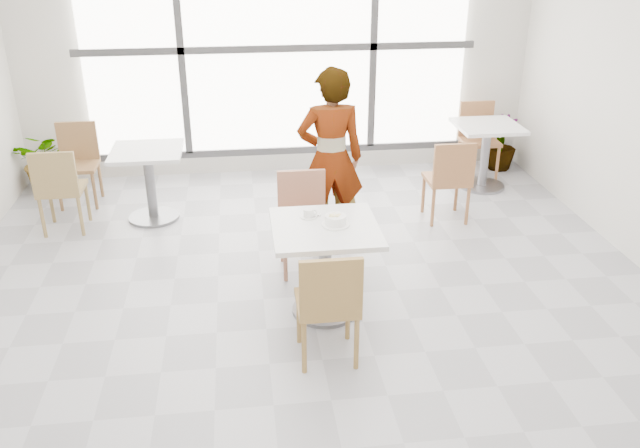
{
  "coord_description": "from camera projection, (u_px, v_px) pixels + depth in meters",
  "views": [
    {
      "loc": [
        -0.5,
        -4.23,
        2.84
      ],
      "look_at": [
        0.0,
        -0.3,
        1.0
      ],
      "focal_mm": 36.95,
      "sensor_mm": 36.0,
      "label": 1
    }
  ],
  "objects": [
    {
      "name": "floor",
      "position": [
        315.0,
        325.0,
        5.06
      ],
      "size": [
        7.0,
        7.0,
        0.0
      ],
      "primitive_type": "plane",
      "color": "#9E9EA5",
      "rests_on": "ground"
    },
    {
      "name": "wall_back",
      "position": [
        278.0,
        47.0,
        7.58
      ],
      "size": [
        6.0,
        0.0,
        6.0
      ],
      "primitive_type": "plane",
      "rotation": [
        1.57,
        0.0,
        0.0
      ],
      "color": "silver",
      "rests_on": "ground"
    },
    {
      "name": "window",
      "position": [
        279.0,
        48.0,
        7.52
      ],
      "size": [
        4.6,
        0.07,
        2.52
      ],
      "color": "white",
      "rests_on": "ground"
    },
    {
      "name": "main_table",
      "position": [
        325.0,
        253.0,
        5.03
      ],
      "size": [
        0.8,
        0.8,
        0.75
      ],
      "color": "silver",
      "rests_on": "ground"
    },
    {
      "name": "chair_near",
      "position": [
        329.0,
        301.0,
        4.44
      ],
      "size": [
        0.42,
        0.42,
        0.87
      ],
      "rotation": [
        0.0,
        0.0,
        3.14
      ],
      "color": "olive",
      "rests_on": "ground"
    },
    {
      "name": "chair_far",
      "position": [
        303.0,
        214.0,
        5.74
      ],
      "size": [
        0.42,
        0.42,
        0.87
      ],
      "color": "#A1684E",
      "rests_on": "ground"
    },
    {
      "name": "oatmeal_bowl",
      "position": [
        336.0,
        220.0,
        4.92
      ],
      "size": [
        0.21,
        0.21,
        0.09
      ],
      "color": "white",
      "rests_on": "main_table"
    },
    {
      "name": "coffee_cup",
      "position": [
        309.0,
        214.0,
        5.06
      ],
      "size": [
        0.16,
        0.13,
        0.07
      ],
      "color": "silver",
      "rests_on": "main_table"
    },
    {
      "name": "person",
      "position": [
        331.0,
        159.0,
        6.02
      ],
      "size": [
        0.63,
        0.43,
        1.69
      ],
      "primitive_type": "imported",
      "rotation": [
        0.0,
        0.0,
        3.18
      ],
      "color": "black",
      "rests_on": "ground"
    },
    {
      "name": "bg_table_left",
      "position": [
        149.0,
        174.0,
        6.67
      ],
      "size": [
        0.7,
        0.7,
        0.75
      ],
      "color": "silver",
      "rests_on": "ground"
    },
    {
      "name": "bg_table_right",
      "position": [
        486.0,
        147.0,
        7.48
      ],
      "size": [
        0.7,
        0.7,
        0.75
      ],
      "color": "white",
      "rests_on": "ground"
    },
    {
      "name": "bg_chair_left_near",
      "position": [
        59.0,
        185.0,
        6.36
      ],
      "size": [
        0.42,
        0.42,
        0.87
      ],
      "rotation": [
        0.0,
        0.0,
        3.14
      ],
      "color": "olive",
      "rests_on": "ground"
    },
    {
      "name": "bg_chair_left_far",
      "position": [
        78.0,
        158.0,
        7.1
      ],
      "size": [
        0.42,
        0.42,
        0.87
      ],
      "color": "brown",
      "rests_on": "ground"
    },
    {
      "name": "bg_chair_right_near",
      "position": [
        450.0,
        176.0,
        6.6
      ],
      "size": [
        0.42,
        0.42,
        0.87
      ],
      "rotation": [
        0.0,
        0.0,
        3.14
      ],
      "color": "#9C643C",
      "rests_on": "ground"
    },
    {
      "name": "bg_chair_right_far",
      "position": [
        478.0,
        134.0,
        7.89
      ],
      "size": [
        0.42,
        0.42,
        0.87
      ],
      "color": "#A26940",
      "rests_on": "ground"
    },
    {
      "name": "plant_left",
      "position": [
        45.0,
        161.0,
        7.47
      ],
      "size": [
        0.73,
        0.67,
        0.69
      ],
      "primitive_type": "imported",
      "rotation": [
        0.0,
        0.0,
        -0.23
      ],
      "color": "#478348",
      "rests_on": "ground"
    },
    {
      "name": "plant_right",
      "position": [
        501.0,
        143.0,
        8.11
      ],
      "size": [
        0.45,
        0.45,
        0.67
      ],
      "primitive_type": "imported",
      "rotation": [
        0.0,
        0.0,
        -0.25
      ],
      "color": "#628A4A",
      "rests_on": "ground"
    }
  ]
}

